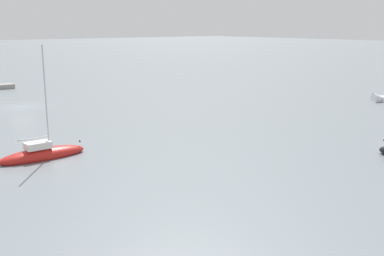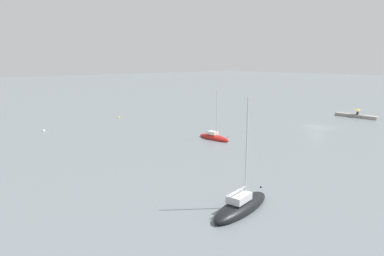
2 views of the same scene
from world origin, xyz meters
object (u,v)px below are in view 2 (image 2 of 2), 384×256
Objects in this scene: sailboat_red_near at (214,137)px; sailboat_black_mid at (241,206)px; mooring_buoy_near at (119,118)px; mooring_buoy_mid at (44,131)px; umbrella_open_yellow at (358,109)px; person_seated_dark_left at (357,113)px.

sailboat_black_mid reaches higher than sailboat_red_near.
sailboat_red_near is 16.04× the size of mooring_buoy_near.
umbrella_open_yellow is at bearing -118.42° from mooring_buoy_mid.
mooring_buoy_mid is at bearing 102.50° from mooring_buoy_near.
person_seated_dark_left is at bearing 171.15° from sailboat_red_near.
umbrella_open_yellow is (0.00, -0.06, 0.87)m from person_seated_dark_left.
mooring_buoy_near is 17.74m from mooring_buoy_mid.
mooring_buoy_near is at bearing 150.61° from sailboat_black_mid.
sailboat_red_near is 28.35m from mooring_buoy_near.
person_seated_dark_left reaches higher than mooring_buoy_mid.
person_seated_dark_left is at bearing -131.35° from mooring_buoy_near.
sailboat_black_mid is (-20.35, 17.62, 0.07)m from sailboat_red_near.
umbrella_open_yellow reaches higher than mooring_buoy_mid.
sailboat_red_near is at bearing 81.12° from umbrella_open_yellow.
mooring_buoy_mid is at bearing 61.58° from umbrella_open_yellow.
mooring_buoy_near reaches higher than mooring_buoy_mid.
sailboat_red_near reaches higher than mooring_buoy_mid.
umbrella_open_yellow is 0.18× the size of sailboat_red_near.
sailboat_red_near is 30.28m from mooring_buoy_mid.
person_seated_dark_left is 58.02m from sailboat_black_mid.
sailboat_black_mid is 20.21× the size of mooring_buoy_mid.
sailboat_red_near reaches higher than mooring_buoy_near.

